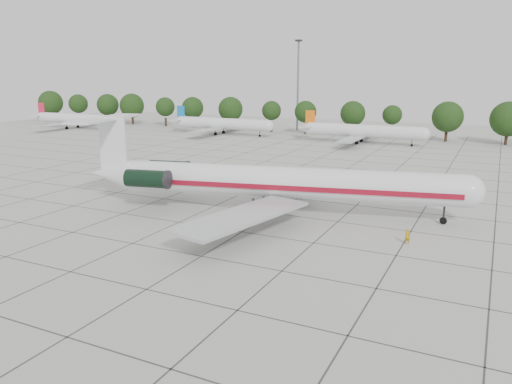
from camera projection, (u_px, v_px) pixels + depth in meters
ground at (242, 232)px, 52.64m from camera, size 260.00×260.00×0.00m
apron_joints at (295, 200)px, 65.74m from camera, size 170.00×170.00×0.02m
main_airliner at (265, 181)px, 58.97m from camera, size 46.61×36.13×11.05m
ground_crew at (407, 236)px, 48.76m from camera, size 0.67×0.63×1.55m
bg_airliner_a at (74, 119)px, 149.20m from camera, size 28.24×27.20×7.40m
bg_airliner_b at (222, 124)px, 134.93m from camera, size 28.24×27.20×7.40m
bg_airliner_c at (363, 131)px, 117.80m from camera, size 28.24×27.20×7.40m
tree_line at (353, 114)px, 130.49m from camera, size 249.86×8.44×10.22m
floodlight_mast at (298, 80)px, 142.50m from camera, size 1.60×1.60×25.45m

